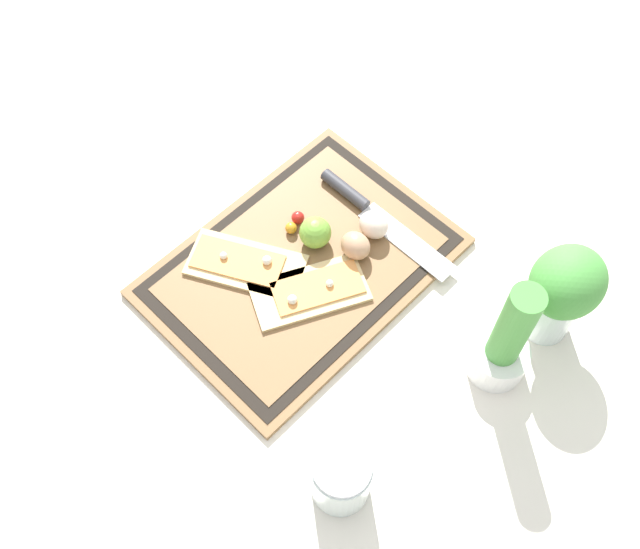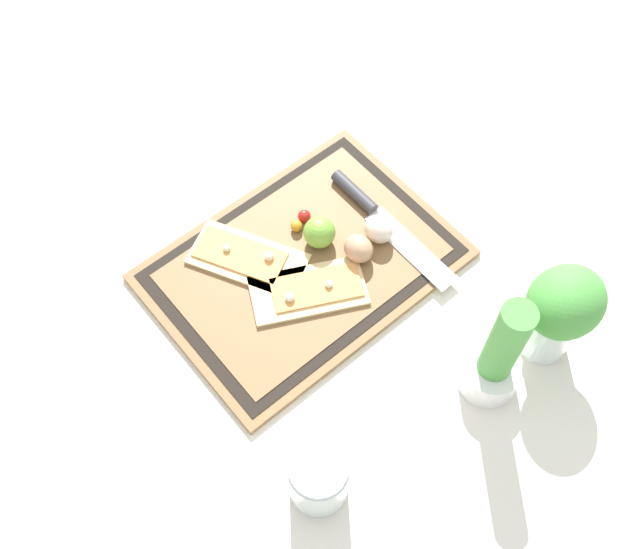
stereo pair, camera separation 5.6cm
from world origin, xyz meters
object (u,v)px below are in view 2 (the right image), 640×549
object	(u,v)px
pizza_slice_near	(246,258)
egg_brown	(358,248)
cherry_tomato_red	(304,216)
lime	(319,232)
sauce_jar	(318,480)
herb_glass	(561,311)
cherry_tomato_yellow	(296,226)
egg_pink	(379,229)
pizza_slice_far	(310,290)
herb_pot	(496,360)
knife	(372,209)

from	to	relation	value
pizza_slice_near	egg_brown	bearing A→B (deg)	142.21
pizza_slice_near	cherry_tomato_red	bearing A→B (deg)	179.88
lime	sauce_jar	bearing A→B (deg)	49.78
sauce_jar	egg_brown	bearing A→B (deg)	-139.77
sauce_jar	herb_glass	world-z (taller)	herb_glass
cherry_tomato_yellow	egg_pink	bearing A→B (deg)	133.75
pizza_slice_near	lime	distance (m)	0.13
cherry_tomato_red	herb_glass	size ratio (longest dim) A/B	0.12
pizza_slice_far	sauce_jar	size ratio (longest dim) A/B	1.90
lime	cherry_tomato_yellow	world-z (taller)	lime
lime	sauce_jar	xyz separation A→B (m)	(0.27, 0.32, 0.00)
pizza_slice_far	cherry_tomato_red	xyz separation A→B (m)	(-0.08, -0.12, 0.01)
egg_brown	sauce_jar	world-z (taller)	sauce_jar
egg_pink	pizza_slice_far	bearing A→B (deg)	2.87
pizza_slice_near	cherry_tomato_red	distance (m)	0.13
herb_pot	sauce_jar	xyz separation A→B (m)	(0.31, -0.04, -0.03)
lime	cherry_tomato_yellow	distance (m)	0.05
pizza_slice_near	sauce_jar	distance (m)	0.40
knife	egg_brown	xyz separation A→B (m)	(0.08, 0.05, 0.01)
herb_glass	cherry_tomato_yellow	bearing A→B (deg)	-67.85
knife	cherry_tomato_yellow	xyz separation A→B (m)	(0.12, -0.06, 0.00)
egg_pink	sauce_jar	bearing A→B (deg)	36.50
knife	herb_pot	bearing A→B (deg)	78.50
sauce_jar	egg_pink	bearing A→B (deg)	-143.50
pizza_slice_far	egg_brown	xyz separation A→B (m)	(-0.11, -0.00, 0.02)
egg_brown	pizza_slice_far	bearing A→B (deg)	0.66
knife	herb_pot	xyz separation A→B (m)	(0.07, 0.34, 0.06)
egg_pink	herb_glass	size ratio (longest dim) A/B	0.28
egg_brown	cherry_tomato_red	distance (m)	0.12
herb_pot	sauce_jar	bearing A→B (deg)	-7.66
herb_pot	egg_brown	bearing A→B (deg)	-88.52
knife	cherry_tomato_red	world-z (taller)	same
egg_pink	cherry_tomato_red	size ratio (longest dim) A/B	2.35
egg_brown	herb_glass	bearing A→B (deg)	111.94
cherry_tomato_red	cherry_tomato_yellow	world-z (taller)	cherry_tomato_red
pizza_slice_far	herb_pot	bearing A→B (deg)	111.18
egg_brown	herb_pot	bearing A→B (deg)	91.48
herb_pot	pizza_slice_near	bearing A→B (deg)	-69.14
lime	cherry_tomato_red	bearing A→B (deg)	-99.24
pizza_slice_near	egg_pink	bearing A→B (deg)	151.57
sauce_jar	herb_glass	distance (m)	0.43
lime	cherry_tomato_red	distance (m)	0.05
cherry_tomato_red	sauce_jar	distance (m)	0.46
pizza_slice_far	herb_pot	xyz separation A→B (m)	(-0.11, 0.29, 0.06)
knife	sauce_jar	distance (m)	0.48
herb_pot	herb_glass	xyz separation A→B (m)	(-0.11, 0.01, 0.03)
egg_pink	cherry_tomato_red	xyz separation A→B (m)	(0.07, -0.11, -0.01)
egg_brown	egg_pink	bearing A→B (deg)	-172.67
pizza_slice_far	sauce_jar	bearing A→B (deg)	52.51
cherry_tomato_yellow	herb_pot	xyz separation A→B (m)	(-0.05, 0.40, 0.06)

